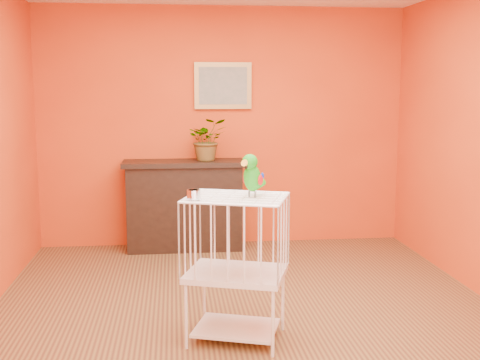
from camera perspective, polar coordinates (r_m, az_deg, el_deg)
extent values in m
plane|color=brown|center=(4.71, 0.73, -12.82)|extent=(4.50, 4.50, 0.00)
plane|color=#DF4815|center=(6.63, -1.63, 5.03)|extent=(4.00, 0.00, 4.00)
plane|color=#DF4815|center=(2.20, 7.99, -2.60)|extent=(4.00, 0.00, 4.00)
cube|color=black|center=(6.50, -5.28, -2.60)|extent=(1.21, 0.40, 0.91)
cube|color=black|center=(6.42, -5.34, 1.60)|extent=(1.29, 0.46, 0.05)
cube|color=black|center=(6.32, -5.24, -2.93)|extent=(0.85, 0.02, 0.45)
cube|color=maroon|center=(6.47, -7.50, -3.61)|extent=(0.05, 0.18, 0.28)
cube|color=#334824|center=(6.47, -6.78, -3.59)|extent=(0.05, 0.18, 0.28)
cube|color=maroon|center=(6.47, -5.97, -3.58)|extent=(0.05, 0.18, 0.28)
cube|color=#334824|center=(6.47, -5.08, -3.57)|extent=(0.05, 0.18, 0.28)
cube|color=maroon|center=(6.47, -4.18, -3.55)|extent=(0.05, 0.18, 0.28)
imported|color=#26722D|center=(6.37, -3.10, 3.38)|extent=(0.46, 0.50, 0.35)
cube|color=#A67A3B|center=(6.58, -1.63, 8.93)|extent=(0.62, 0.03, 0.50)
cube|color=gray|center=(6.57, -1.62, 8.93)|extent=(0.52, 0.01, 0.40)
cube|color=white|center=(4.30, -0.36, -13.84)|extent=(0.66, 0.58, 0.02)
cube|color=white|center=(4.16, -0.37, -8.87)|extent=(0.78, 0.68, 0.04)
cube|color=white|center=(4.03, -0.37, -1.67)|extent=(0.78, 0.68, 0.01)
cylinder|color=white|center=(4.11, -5.15, -12.76)|extent=(0.02, 0.02, 0.45)
cylinder|color=white|center=(3.99, 3.14, -13.45)|extent=(0.02, 0.02, 0.45)
cylinder|color=white|center=(4.51, -3.42, -10.74)|extent=(0.02, 0.02, 0.45)
cylinder|color=white|center=(4.40, 4.08, -11.27)|extent=(0.02, 0.02, 0.45)
cylinder|color=silver|center=(3.93, -4.41, -1.39)|extent=(0.09, 0.09, 0.06)
cylinder|color=#59544C|center=(4.04, 0.88, -1.31)|extent=(0.01, 0.01, 0.04)
cylinder|color=#59544C|center=(4.02, 1.45, -1.37)|extent=(0.01, 0.01, 0.04)
ellipsoid|color=#0B9312|center=(4.01, 1.17, 0.20)|extent=(0.19, 0.20, 0.21)
ellipsoid|color=#0B9312|center=(3.97, 0.94, 1.74)|extent=(0.15, 0.15, 0.10)
cone|color=orange|center=(3.93, 0.58, 1.50)|extent=(0.08, 0.08, 0.07)
cone|color=black|center=(3.94, 0.66, 1.25)|extent=(0.04, 0.04, 0.03)
sphere|color=black|center=(3.97, 0.36, 1.90)|extent=(0.01, 0.01, 0.01)
sphere|color=black|center=(3.94, 1.25, 1.84)|extent=(0.01, 0.01, 0.01)
ellipsoid|color=#A50C0C|center=(4.05, 0.53, 0.15)|extent=(0.06, 0.06, 0.07)
ellipsoid|color=navy|center=(4.00, 1.96, 0.02)|extent=(0.06, 0.06, 0.07)
cone|color=#0B9312|center=(4.09, 1.66, -0.65)|extent=(0.14, 0.16, 0.11)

